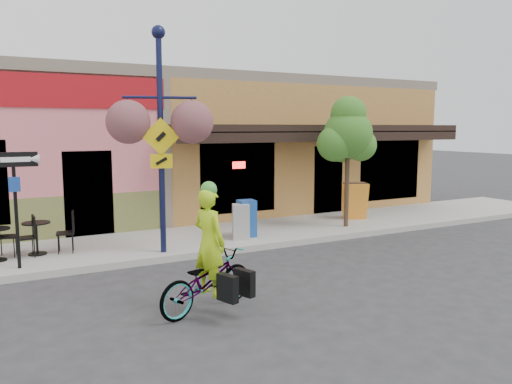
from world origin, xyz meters
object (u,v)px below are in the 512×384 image
Objects in this scene: building at (156,146)px; lamp_post at (161,141)px; newspaper_box_blue at (247,218)px; street_tree at (347,161)px; cyclist_rider at (210,258)px; bicycle at (207,281)px; newspaper_box_grey at (241,222)px; one_way_sign at (16,211)px.

lamp_post is (-1.87, -6.62, 0.33)m from building.
street_tree is at bearing 1.89° from newspaper_box_blue.
building is 7.12m from street_tree.
newspaper_box_blue is (2.63, 3.91, -0.23)m from cyclist_rider.
cyclist_rider reaches higher than bicycle.
street_tree reaches higher than newspaper_box_blue.
newspaper_box_grey is (-0.24, -0.16, -0.03)m from newspaper_box_blue.
building is 10.39m from bicycle.
cyclist_rider is 4.33m from one_way_sign.
cyclist_rider is at bearing -50.35° from one_way_sign.
newspaper_box_blue is at bearing -53.37° from cyclist_rider.
newspaper_box_grey is (0.22, -6.25, -1.67)m from building.
newspaper_box_grey is at bearing -141.98° from newspaper_box_blue.
one_way_sign is 2.44× the size of newspaper_box_blue.
street_tree is at bearing 21.38° from lamp_post.
bicycle is 3.99m from lamp_post.
cyclist_rider is 3.81m from lamp_post.
cyclist_rider is 0.47× the size of street_tree.
street_tree is at bearing -75.88° from bicycle.
newspaper_box_grey is at bearing -88.03° from building.
one_way_sign is (-2.53, 3.44, 0.80)m from bicycle.
newspaper_box_grey is 3.56m from street_tree.
newspaper_box_grey is at bearing 26.94° from lamp_post.
building is 8.15m from one_way_sign.
cyclist_rider is 4.71m from newspaper_box_blue.
cyclist_rider reaches higher than newspaper_box_blue.
newspaper_box_blue reaches higher than newspaper_box_grey.
building is 3.74× the size of lamp_post.
bicycle is at bearing -50.88° from one_way_sign.
lamp_post reaches higher than bicycle.
one_way_sign reaches higher than newspaper_box_blue.
building is at bearing 56.86° from one_way_sign.
building is 6.47m from newspaper_box_grey.
one_way_sign is 2.63× the size of newspaper_box_grey.
newspaper_box_blue is (0.45, -6.09, -1.63)m from building.
lamp_post is 5.64× the size of newspaper_box_grey.
newspaper_box_grey is (4.97, 0.30, -0.70)m from one_way_sign.
newspaper_box_grey is at bearing -51.97° from cyclist_rider.
bicycle is (-2.22, -10.00, -1.77)m from building.
lamp_post reaches higher than cyclist_rider.
lamp_post is 5.23× the size of newspaper_box_blue.
one_way_sign is 5.27m from newspaper_box_blue.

